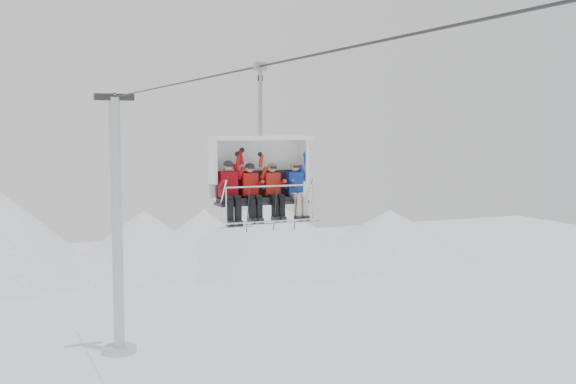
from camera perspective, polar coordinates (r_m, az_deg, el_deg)
name	(u,v)px	position (r m, az deg, el deg)	size (l,w,h in m)	color
ridgeline	(49,244)	(58.30, -18.38, -3.94)	(72.00, 21.00, 7.00)	white
lift_tower_right	(117,243)	(38.40, -13.34, -3.97)	(2.00, 1.80, 13.48)	#B9BCC1
haul_cable	(288,60)	(16.81, 0.00, 10.36)	(0.06, 0.06, 50.00)	#2E2E33
chairlift_carrier	(259,169)	(18.50, -2.33, 1.84)	(2.54, 1.17, 3.98)	black
skier_far_left	(229,189)	(17.94, -4.65, 0.21)	(0.44, 1.69, 1.71)	#A50613
skier_center_left	(251,190)	(18.13, -2.95, 0.17)	(0.40, 1.69, 1.60)	red
skier_center_right	(273,189)	(18.35, -1.16, 0.21)	(0.39, 1.69, 1.58)	red
skier_far_right	(296,188)	(18.61, 0.65, 0.30)	(0.40, 1.69, 1.60)	#1836A5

